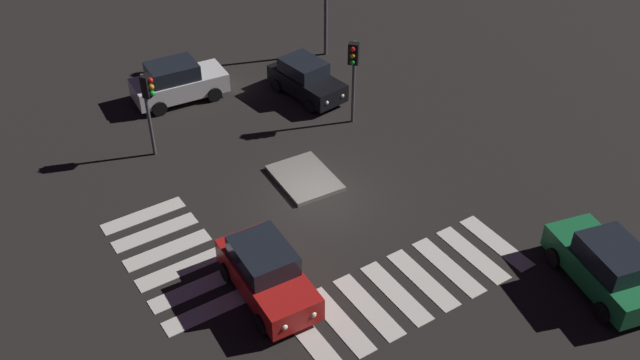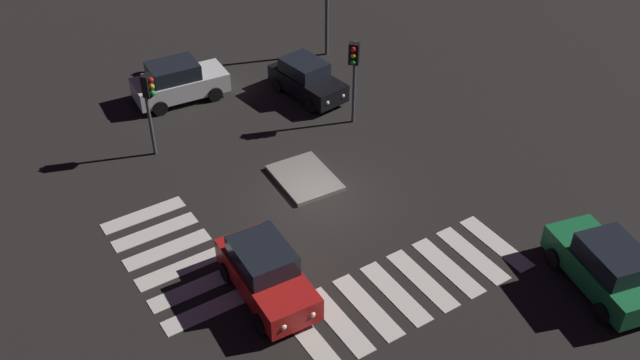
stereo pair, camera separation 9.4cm
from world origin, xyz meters
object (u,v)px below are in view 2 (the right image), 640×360
(car_white, at_px, (179,82))
(car_red, at_px, (266,273))
(traffic_light_south, at_px, (149,95))
(traffic_island, at_px, (305,178))
(car_black, at_px, (307,79))
(car_green, at_px, (606,266))
(traffic_light_west, at_px, (354,63))

(car_white, distance_m, car_red, 13.64)
(car_white, relative_size, traffic_light_south, 1.18)
(car_red, bearing_deg, traffic_light_south, -177.67)
(traffic_island, height_order, car_red, car_red)
(car_black, bearing_deg, car_green, -1.78)
(car_red, bearing_deg, traffic_light_west, 133.12)
(traffic_island, xyz_separation_m, car_red, (4.68, -4.39, 0.84))
(car_black, distance_m, car_white, 6.03)
(car_black, bearing_deg, traffic_light_south, -91.50)
(car_green, bearing_deg, traffic_light_west, 18.62)
(car_black, bearing_deg, car_white, -126.69)
(traffic_island, relative_size, car_red, 0.68)
(traffic_island, bearing_deg, car_black, 147.31)
(traffic_light_west, xyz_separation_m, traffic_light_south, (-2.43, -8.36, -0.12))
(car_red, xyz_separation_m, car_green, (5.84, 9.62, 0.01))
(traffic_island, relative_size, car_white, 0.67)
(traffic_light_west, bearing_deg, traffic_island, -11.33)
(traffic_light_west, bearing_deg, car_white, -90.36)
(traffic_island, height_order, traffic_light_west, traffic_light_west)
(car_red, bearing_deg, car_black, 145.08)
(car_white, xyz_separation_m, traffic_light_south, (3.77, -2.71, 1.97))
(car_green, bearing_deg, traffic_island, 39.87)
(car_black, height_order, traffic_light_west, traffic_light_west)
(traffic_island, bearing_deg, car_white, -169.59)
(car_red, bearing_deg, car_white, 171.02)
(traffic_island, bearing_deg, traffic_light_south, -138.70)
(car_black, distance_m, traffic_light_south, 8.26)
(car_black, relative_size, car_white, 0.93)
(car_red, height_order, traffic_light_west, traffic_light_west)
(car_black, height_order, car_white, car_white)
(car_white, relative_size, traffic_light_west, 1.14)
(car_black, xyz_separation_m, traffic_light_south, (0.81, -7.96, 2.04))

